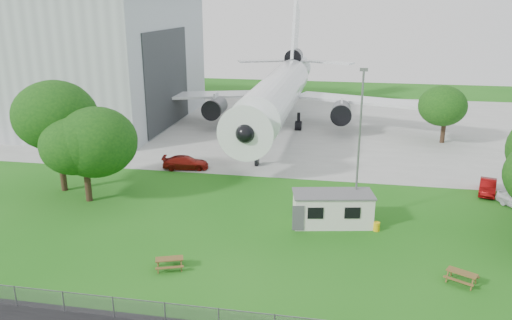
% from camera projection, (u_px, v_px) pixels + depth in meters
% --- Properties ---
extents(ground, '(160.00, 160.00, 0.00)m').
position_uv_depth(ground, '(239.00, 246.00, 35.77)').
color(ground, '#307A1F').
extents(concrete_apron, '(120.00, 46.00, 0.03)m').
position_uv_depth(concrete_apron, '(295.00, 124.00, 71.40)').
color(concrete_apron, '#B7B7B2').
rests_on(concrete_apron, ground).
extents(hangar, '(43.00, 31.00, 18.55)m').
position_uv_depth(hangar, '(37.00, 54.00, 73.18)').
color(hangar, '#B2B7BC').
rests_on(hangar, ground).
extents(airliner, '(46.36, 47.73, 17.69)m').
position_uv_depth(airliner, '(280.00, 90.00, 68.14)').
color(airliner, white).
rests_on(airliner, ground).
extents(site_cabin, '(6.95, 3.83, 2.62)m').
position_uv_depth(site_cabin, '(333.00, 209.00, 38.96)').
color(site_cabin, silver).
rests_on(site_cabin, ground).
extents(picnic_west, '(2.20, 2.03, 0.76)m').
position_uv_depth(picnic_west, '(170.00, 269.00, 32.77)').
color(picnic_west, brown).
rests_on(picnic_west, ground).
extents(picnic_east, '(2.30, 2.18, 0.76)m').
position_uv_depth(picnic_east, '(461.00, 283.00, 31.11)').
color(picnic_east, brown).
rests_on(picnic_east, ground).
extents(lamp_mast, '(0.16, 0.16, 12.00)m').
position_uv_depth(lamp_mast, '(359.00, 148.00, 38.36)').
color(lamp_mast, slate).
rests_on(lamp_mast, ground).
extents(tree_west_big, '(7.78, 7.78, 10.66)m').
position_uv_depth(tree_west_big, '(56.00, 119.00, 44.44)').
color(tree_west_big, '#382619').
rests_on(tree_west_big, ground).
extents(tree_west_small, '(7.27, 7.27, 8.72)m').
position_uv_depth(tree_west_small, '(84.00, 145.00, 42.49)').
color(tree_west_small, '#382619').
rests_on(tree_west_small, ground).
extents(tree_far_apron, '(6.33, 6.33, 8.01)m').
position_uv_depth(tree_far_apron, '(446.00, 105.00, 60.68)').
color(tree_far_apron, '#382619').
rests_on(tree_far_apron, ground).
extents(car_ne_sedan, '(2.38, 4.19, 1.31)m').
position_uv_depth(car_ne_sedan, '(488.00, 187.00, 45.42)').
color(car_ne_sedan, maroon).
rests_on(car_ne_sedan, ground).
extents(car_apron_van, '(5.05, 2.78, 1.38)m').
position_uv_depth(car_apron_van, '(186.00, 163.00, 52.16)').
color(car_apron_van, maroon).
rests_on(car_apron_van, ground).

